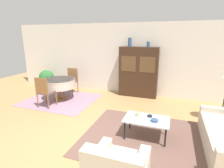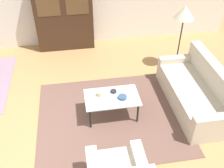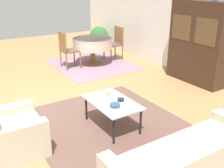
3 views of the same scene
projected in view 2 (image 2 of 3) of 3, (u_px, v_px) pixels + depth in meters
name	position (u px, v px, depth m)	size (l,w,h in m)	color
ground_plane	(42.00, 150.00, 4.32)	(14.00, 14.00, 0.00)	tan
area_rug	(111.00, 116.00, 4.95)	(2.70, 2.35, 0.01)	brown
couch	(197.00, 92.00, 5.04)	(0.87, 1.97, 0.86)	beige
coffee_table	(112.00, 99.00, 4.72)	(0.98, 0.61, 0.44)	black
display_cabinet	(64.00, 14.00, 6.46)	(1.41, 0.40, 1.84)	#382316
floor_lamp	(184.00, 15.00, 5.45)	(0.42, 0.42, 1.51)	black
cup	(100.00, 94.00, 4.70)	(0.09, 0.09, 0.08)	tan
bowl	(122.00, 97.00, 4.66)	(0.16, 0.16, 0.05)	#33517A
bowl_small	(113.00, 91.00, 4.79)	(0.11, 0.11, 0.04)	#232328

